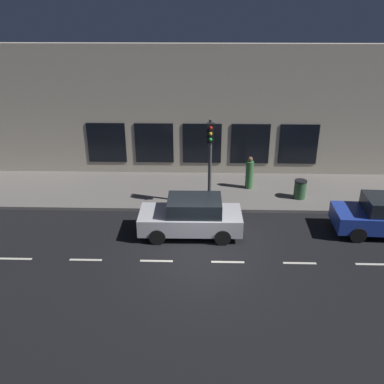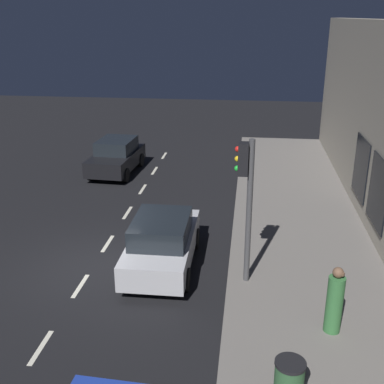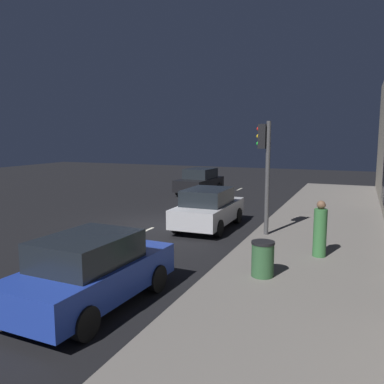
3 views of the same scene
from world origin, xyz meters
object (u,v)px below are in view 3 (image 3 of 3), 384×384
object	(u,v)px
pedestrian_0	(320,231)
parked_car_0	(200,181)
parked_car_2	(92,271)
trash_bin	(263,259)
traffic_light	(265,159)
parked_car_1	(208,208)

from	to	relation	value
pedestrian_0	parked_car_0	bearing A→B (deg)	-109.89
parked_car_0	parked_car_2	xyz separation A→B (m)	(4.03, -16.43, 0.00)
pedestrian_0	trash_bin	distance (m)	2.58
traffic_light	parked_car_2	xyz separation A→B (m)	(-2.08, -7.14, -2.02)
parked_car_1	pedestrian_0	world-z (taller)	pedestrian_0
parked_car_0	pedestrian_0	bearing A→B (deg)	129.35
parked_car_0	traffic_light	bearing A→B (deg)	126.68
parked_car_2	parked_car_0	bearing A→B (deg)	106.54
parked_car_0	parked_car_2	bearing A→B (deg)	107.13
traffic_light	parked_car_0	size ratio (longest dim) A/B	1.01
parked_car_0	parked_car_2	size ratio (longest dim) A/B	0.95
parked_car_1	trash_bin	distance (m)	6.03
traffic_light	parked_car_1	distance (m)	3.20
traffic_light	trash_bin	xyz separation A→B (m)	(0.95, -4.29, -2.21)
parked_car_0	parked_car_1	distance (m)	9.34
parked_car_2	pedestrian_0	world-z (taller)	pedestrian_0
trash_bin	parked_car_2	bearing A→B (deg)	-136.88
parked_car_1	parked_car_0	bearing A→B (deg)	113.09
pedestrian_0	parked_car_1	bearing A→B (deg)	-87.54
traffic_light	parked_car_1	bearing A→B (deg)	162.50
trash_bin	traffic_light	bearing A→B (deg)	102.49
pedestrian_0	traffic_light	bearing A→B (deg)	-99.59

